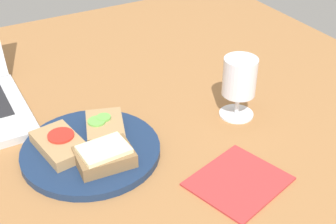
{
  "coord_description": "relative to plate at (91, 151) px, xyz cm",
  "views": [
    {
      "loc": [
        -29.04,
        -65.9,
        57.52
      ],
      "look_at": [
        7.48,
        -0.08,
        8.0
      ],
      "focal_mm": 50.0,
      "sensor_mm": 36.0,
      "label": 1
    }
  ],
  "objects": [
    {
      "name": "sandwich_with_cucumber",
      "position": [
        4.31,
        3.32,
        1.89
      ],
      "size": [
        9.85,
        11.81,
        2.66
      ],
      "color": "#A88456",
      "rests_on": "plate"
    },
    {
      "name": "sandwich_with_tomato",
      "position": [
        -4.96,
        2.17,
        1.89
      ],
      "size": [
        8.69,
        12.52,
        2.63
      ],
      "color": "#A88456",
      "rests_on": "plate"
    },
    {
      "name": "plate",
      "position": [
        0.0,
        0.0,
        0.0
      ],
      "size": [
        25.83,
        25.83,
        1.46
      ],
      "primitive_type": "cylinder",
      "color": "navy",
      "rests_on": "wooden_table"
    },
    {
      "name": "wooden_table",
      "position": [
        8.27,
        -1.12,
        -2.23
      ],
      "size": [
        140.0,
        140.0,
        3.0
      ],
      "primitive_type": "cube",
      "color": "#9E6B3D",
      "rests_on": "ground"
    },
    {
      "name": "wine_glass",
      "position": [
        31.5,
        -2.4,
        7.81
      ],
      "size": [
        7.17,
        7.17,
        13.08
      ],
      "color": "white",
      "rests_on": "wooden_table"
    },
    {
      "name": "napkin",
      "position": [
        19.33,
        -19.78,
        -0.53
      ],
      "size": [
        18.53,
        17.18,
        0.4
      ],
      "primitive_type": "cube",
      "rotation": [
        0.0,
        0.0,
        0.29
      ],
      "color": "#B23333",
      "rests_on": "wooden_table"
    },
    {
      "name": "sandwich_with_cheese",
      "position": [
        0.66,
        -5.38,
        2.32
      ],
      "size": [
        10.34,
        8.01,
        3.37
      ],
      "color": "brown",
      "rests_on": "plate"
    }
  ]
}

